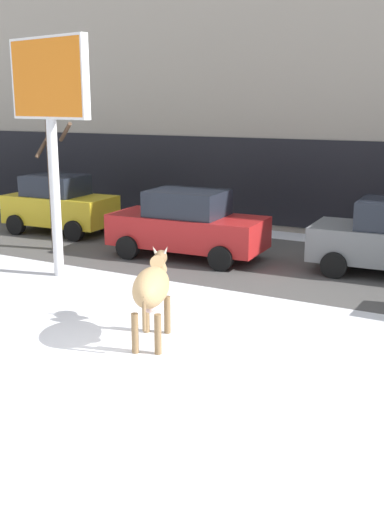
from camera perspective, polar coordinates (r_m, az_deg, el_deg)
The scene contains 8 objects.
ground_plane at distance 10.43m, azimuth -9.81°, elevation -9.37°, with size 120.00×120.00×0.00m, color white.
road_strip at distance 16.54m, azimuth 6.21°, elevation -0.43°, with size 60.00×5.60×0.01m, color #514F4C.
building_facade at distance 22.76m, azimuth 13.83°, elevation 19.61°, with size 44.00×6.10×13.00m.
cow_tan at distance 10.71m, azimuth -3.73°, elevation -2.92°, with size 1.09×1.91×1.54m.
billboard at distance 14.88m, azimuth -13.09°, elevation 14.46°, with size 2.52×0.65×5.56m.
car_yellow_hatchback at distance 20.34m, azimuth -12.20°, elevation 4.70°, with size 3.58×2.06×1.86m.
car_red_sedan at distance 16.64m, azimuth -0.43°, elevation 2.92°, with size 4.28×2.14×1.84m.
bare_tree_right_lot at distance 17.80m, azimuth -12.77°, elevation 7.34°, with size 1.07×0.92×4.09m.
Camera 1 is at (6.06, -7.44, 4.10)m, focal length 43.15 mm.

